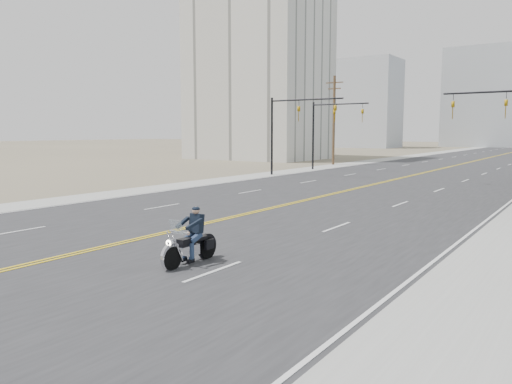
{
  "coord_description": "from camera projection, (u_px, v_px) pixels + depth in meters",
  "views": [
    {
      "loc": [
        13.68,
        -6.55,
        3.91
      ],
      "look_at": [
        2.83,
        9.28,
        1.6
      ],
      "focal_mm": 35.0,
      "sensor_mm": 36.0,
      "label": 1
    }
  ],
  "objects": [
    {
      "name": "haze_bldg_f",
      "position": [
        340.0,
        118.0,
        147.08
      ],
      "size": [
        12.0,
        12.0,
        16.0
      ],
      "primitive_type": "cube",
      "color": "#ADB2B7",
      "rests_on": "ground"
    },
    {
      "name": "traffic_mast_far",
      "position": [
        328.0,
        123.0,
        50.91
      ],
      "size": [
        6.1,
        0.26,
        7.0
      ],
      "color": "black",
      "rests_on": "ground"
    },
    {
      "name": "haze_bldg_a",
      "position": [
        369.0,
        104.0,
        126.01
      ],
      "size": [
        14.0,
        12.0,
        22.0
      ],
      "primitive_type": "cube",
      "color": "#B7BCC6",
      "rests_on": "ground"
    },
    {
      "name": "utility_pole_left",
      "position": [
        334.0,
        119.0,
        59.18
      ],
      "size": [
        2.2,
        0.3,
        10.5
      ],
      "color": "brown",
      "rests_on": "ground"
    },
    {
      "name": "traffic_mast_left",
      "position": [
        291.0,
        120.0,
        44.16
      ],
      "size": [
        7.1,
        0.26,
        7.0
      ],
      "color": "black",
      "rests_on": "ground"
    },
    {
      "name": "apartment_block",
      "position": [
        259.0,
        55.0,
        72.47
      ],
      "size": [
        18.0,
        14.0,
        30.0
      ],
      "primitive_type": "cube",
      "color": "silver",
      "rests_on": "ground"
    },
    {
      "name": "sidewalk_left",
      "position": [
        401.0,
        157.0,
        77.29
      ],
      "size": [
        3.0,
        200.0,
        0.01
      ],
      "primitive_type": "cube",
      "color": "#A5A5A0",
      "rests_on": "ground"
    },
    {
      "name": "haze_bldg_d",
      "position": [
        486.0,
        98.0,
        133.33
      ],
      "size": [
        20.0,
        15.0,
        26.0
      ],
      "primitive_type": "cube",
      "color": "#ADB2B7",
      "rests_on": "ground"
    },
    {
      "name": "motorcyclist",
      "position": [
        190.0,
        236.0,
        14.73
      ],
      "size": [
        0.94,
        2.19,
        1.7
      ],
      "primitive_type": null,
      "rotation": [
        0.0,
        0.0,
        3.15
      ],
      "color": "black",
      "rests_on": "ground"
    },
    {
      "name": "road",
      "position": [
        481.0,
        160.0,
        70.83
      ],
      "size": [
        20.0,
        200.0,
        0.01
      ],
      "primitive_type": "cube",
      "color": "#303033",
      "rests_on": "ground"
    }
  ]
}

